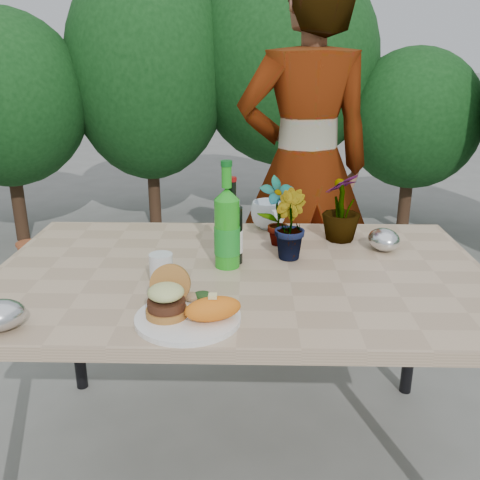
{
  "coord_description": "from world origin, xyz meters",
  "views": [
    {
      "loc": [
        0.04,
        -1.61,
        1.42
      ],
      "look_at": [
        0.0,
        -0.08,
        0.88
      ],
      "focal_mm": 40.0,
      "sensor_mm": 36.0,
      "label": 1
    }
  ],
  "objects_px": {
    "dinner_plate": "(188,318)",
    "person": "(305,168)",
    "wine_bottle": "(232,232)",
    "patio_table": "(241,286)"
  },
  "relations": [
    {
      "from": "dinner_plate",
      "to": "person",
      "type": "bearing_deg",
      "value": 71.71
    },
    {
      "from": "dinner_plate",
      "to": "wine_bottle",
      "type": "bearing_deg",
      "value": 76.37
    },
    {
      "from": "patio_table",
      "to": "person",
      "type": "height_order",
      "value": "person"
    },
    {
      "from": "person",
      "to": "patio_table",
      "type": "bearing_deg",
      "value": 61.87
    },
    {
      "from": "patio_table",
      "to": "person",
      "type": "xyz_separation_m",
      "value": [
        0.29,
        0.91,
        0.21
      ]
    },
    {
      "from": "patio_table",
      "to": "person",
      "type": "bearing_deg",
      "value": 72.44
    },
    {
      "from": "dinner_plate",
      "to": "wine_bottle",
      "type": "relative_size",
      "value": 0.96
    },
    {
      "from": "dinner_plate",
      "to": "person",
      "type": "xyz_separation_m",
      "value": [
        0.42,
        1.26,
        0.14
      ]
    },
    {
      "from": "wine_bottle",
      "to": "person",
      "type": "xyz_separation_m",
      "value": [
        0.32,
        0.84,
        0.04
      ]
    },
    {
      "from": "dinner_plate",
      "to": "person",
      "type": "distance_m",
      "value": 1.34
    }
  ]
}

